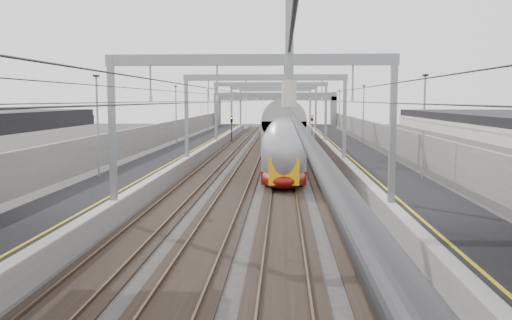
# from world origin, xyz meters

# --- Properties ---
(platform_left) EXTENTS (4.00, 120.00, 1.00)m
(platform_left) POSITION_xyz_m (-8.00, 45.00, 0.50)
(platform_left) COLOR black
(platform_left) RESTS_ON ground
(platform_right) EXTENTS (4.00, 120.00, 1.00)m
(platform_right) POSITION_xyz_m (8.00, 45.00, 0.50)
(platform_right) COLOR black
(platform_right) RESTS_ON ground
(tracks) EXTENTS (11.40, 140.00, 0.20)m
(tracks) POSITION_xyz_m (0.00, 45.00, 0.05)
(tracks) COLOR black
(tracks) RESTS_ON ground
(overhead_line) EXTENTS (13.00, 140.00, 6.60)m
(overhead_line) POSITION_xyz_m (0.00, 51.62, 6.14)
(overhead_line) COLOR gray
(overhead_line) RESTS_ON platform_left
(overbridge) EXTENTS (22.00, 2.20, 6.90)m
(overbridge) POSITION_xyz_m (0.00, 100.00, 5.31)
(overbridge) COLOR slate
(overbridge) RESTS_ON ground
(wall_left) EXTENTS (0.30, 120.00, 3.20)m
(wall_left) POSITION_xyz_m (-11.20, 45.00, 1.60)
(wall_left) COLOR slate
(wall_left) RESTS_ON ground
(wall_right) EXTENTS (0.30, 120.00, 3.20)m
(wall_right) POSITION_xyz_m (11.20, 45.00, 1.60)
(wall_right) COLOR slate
(wall_right) RESTS_ON ground
(train) EXTENTS (2.88, 52.41, 4.54)m
(train) POSITION_xyz_m (1.50, 54.20, 2.22)
(train) COLOR maroon
(train) RESTS_ON ground
(signal_green) EXTENTS (0.32, 0.32, 3.48)m
(signal_green) POSITION_xyz_m (-5.20, 69.86, 2.42)
(signal_green) COLOR black
(signal_green) RESTS_ON ground
(signal_red_near) EXTENTS (0.32, 0.32, 3.48)m
(signal_red_near) POSITION_xyz_m (3.20, 72.59, 2.42)
(signal_red_near) COLOR black
(signal_red_near) RESTS_ON ground
(signal_red_far) EXTENTS (0.32, 0.32, 3.48)m
(signal_red_far) POSITION_xyz_m (5.40, 74.74, 2.42)
(signal_red_far) COLOR black
(signal_red_far) RESTS_ON ground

